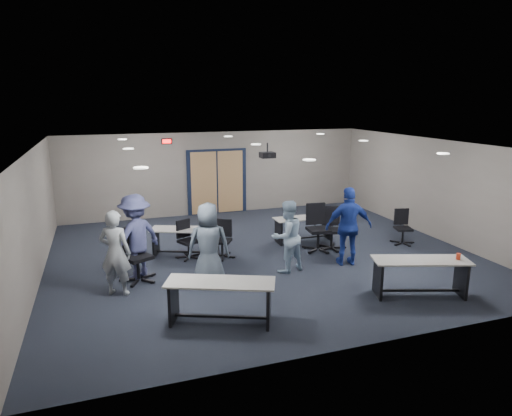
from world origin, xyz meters
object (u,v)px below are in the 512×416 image
object	(u,v)px
chair_back_a	(188,240)
person_navy	(349,226)
chair_back_c	(319,228)
table_front_right	(421,271)
person_gray	(115,253)
chair_loose_left	(137,255)
person_lightblue	(287,236)
table_front_left	(221,294)
table_back_right	(304,225)
chair_loose_right	(403,227)
chair_back_d	(332,229)
chair_back_b	(222,240)
person_back	(136,237)
table_back_left	(186,237)
person_plaid	(209,245)

from	to	relation	value
chair_back_a	person_navy	size ratio (longest dim) A/B	0.51
chair_back_a	chair_back_c	world-z (taller)	chair_back_c
table_front_right	person_gray	size ratio (longest dim) A/B	1.13
chair_loose_left	person_lightblue	bearing A→B (deg)	-36.30
table_front_left	table_back_right	bearing A→B (deg)	71.71
person_lightblue	person_navy	world-z (taller)	person_navy
table_front_right	chair_loose_right	bearing A→B (deg)	77.49
chair_back_c	chair_back_d	world-z (taller)	chair_back_c
chair_back_a	chair_loose_right	distance (m)	5.61
person_gray	person_lightblue	world-z (taller)	person_gray
chair_back_a	chair_back_b	xyz separation A→B (m)	(0.77, -0.22, -0.00)
chair_back_c	person_gray	world-z (taller)	person_gray
chair_back_a	person_navy	bearing A→B (deg)	-50.39
chair_back_a	chair_loose_left	world-z (taller)	chair_loose_left
chair_back_c	chair_back_d	distance (m)	0.38
chair_back_d	person_lightblue	size ratio (longest dim) A/B	0.67
chair_loose_right	person_lightblue	xyz separation A→B (m)	(-3.65, -0.79, 0.35)
person_lightblue	person_back	bearing A→B (deg)	-27.83
person_navy	chair_loose_right	bearing A→B (deg)	-145.12
person_gray	person_back	world-z (taller)	person_back
person_lightblue	person_back	xyz separation A→B (m)	(-3.18, 0.68, 0.11)
table_back_left	chair_back_d	xyz separation A→B (m)	(3.60, -0.71, 0.07)
chair_back_a	person_plaid	world-z (taller)	person_plaid
table_back_left	person_navy	size ratio (longest dim) A/B	0.97
chair_loose_left	person_gray	size ratio (longest dim) A/B	0.68
table_front_left	chair_loose_right	size ratio (longest dim) A/B	2.11
table_back_left	chair_back_b	xyz separation A→B (m)	(0.79, -0.44, -0.01)
chair_back_b	chair_back_c	size ratio (longest dim) A/B	0.78
chair_back_c	person_gray	bearing A→B (deg)	-161.52
table_front_right	person_back	xyz separation A→B (m)	(-5.13, 2.73, 0.41)
table_front_right	table_back_left	size ratio (longest dim) A/B	1.09
person_navy	person_back	bearing A→B (deg)	4.12
chair_back_a	person_lightblue	world-z (taller)	person_lightblue
person_navy	chair_back_c	bearing A→B (deg)	-66.35
chair_back_b	chair_loose_right	bearing A→B (deg)	25.80
table_front_right	table_back_right	xyz separation A→B (m)	(-0.67, 3.92, -0.05)
chair_back_d	person_back	xyz separation A→B (m)	(-4.85, -0.35, 0.37)
chair_back_d	table_back_right	bearing A→B (deg)	133.92
table_front_right	table_back_left	bearing A→B (deg)	154.12
chair_loose_right	chair_back_c	bearing A→B (deg)	-170.96
chair_back_d	person_navy	xyz separation A→B (m)	(-0.17, -1.09, 0.37)
chair_loose_right	person_plaid	size ratio (longest dim) A/B	0.53
table_front_left	person_plaid	xyz separation A→B (m)	(0.18, 1.61, 0.36)
table_back_right	person_lightblue	xyz separation A→B (m)	(-1.28, -1.88, 0.35)
table_back_left	person_plaid	distance (m)	2.03
table_front_left	chair_back_c	bearing A→B (deg)	64.27
chair_back_d	person_plaid	bearing A→B (deg)	-141.04
table_back_left	chair_back_b	distance (m)	0.91
table_back_right	person_gray	distance (m)	5.28
table_front_right	chair_back_b	distance (m)	4.56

